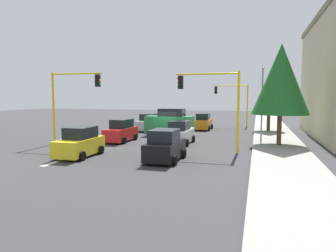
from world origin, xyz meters
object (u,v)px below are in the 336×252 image
(street_lamp_curbside, at_px, (262,93))
(car_orange, at_px, (203,122))
(traffic_signal_far_left, at_px, (233,97))
(tree_roadside_near, at_px, (281,79))
(traffic_signal_near_left, at_px, (213,96))
(car_silver, at_px, (148,123))
(delivery_van_green, at_px, (170,123))
(car_white, at_px, (180,133))
(traffic_signal_near_right, at_px, (72,94))
(car_yellow, at_px, (80,143))
(tree_roadside_mid, at_px, (269,95))
(car_red, at_px, (121,131))
(car_black, at_px, (165,147))

(street_lamp_curbside, height_order, car_orange, street_lamp_curbside)
(traffic_signal_far_left, bearing_deg, car_orange, -30.59)
(tree_roadside_near, bearing_deg, traffic_signal_near_left, -50.15)
(street_lamp_curbside, relative_size, car_silver, 1.67)
(delivery_van_green, distance_m, car_white, 5.47)
(traffic_signal_near_right, relative_size, street_lamp_curbside, 0.85)
(traffic_signal_far_left, xyz_separation_m, car_yellow, (24.14, -8.21, -3.04))
(tree_roadside_mid, distance_m, car_silver, 14.02)
(car_orange, bearing_deg, delivery_van_green, -18.71)
(tree_roadside_mid, height_order, car_red, tree_roadside_mid)
(traffic_signal_near_right, bearing_deg, traffic_signal_near_left, 90.00)
(traffic_signal_near_right, height_order, traffic_signal_near_left, traffic_signal_near_right)
(tree_roadside_mid, xyz_separation_m, car_red, (10.98, -12.80, -3.25))
(street_lamp_curbside, distance_m, car_silver, 13.38)
(delivery_van_green, height_order, car_orange, delivery_van_green)
(car_black, xyz_separation_m, car_silver, (-15.96, -6.82, 0.00))
(traffic_signal_far_left, bearing_deg, traffic_signal_near_left, 0.08)
(traffic_signal_near_right, distance_m, car_silver, 12.69)
(traffic_signal_far_left, distance_m, car_orange, 6.82)
(traffic_signal_far_left, height_order, car_red, traffic_signal_far_left)
(car_red, bearing_deg, tree_roadside_mid, 130.63)
(delivery_van_green, bearing_deg, traffic_signal_near_right, -37.00)
(traffic_signal_near_left, relative_size, car_red, 1.39)
(traffic_signal_near_left, relative_size, traffic_signal_far_left, 1.03)
(traffic_signal_near_right, relative_size, car_white, 1.46)
(street_lamp_curbside, height_order, car_white, street_lamp_curbside)
(delivery_van_green, relative_size, car_white, 1.17)
(delivery_van_green, bearing_deg, traffic_signal_near_left, 34.11)
(tree_roadside_mid, distance_m, car_black, 19.39)
(delivery_van_green, bearing_deg, car_white, 24.79)
(tree_roadside_mid, bearing_deg, car_silver, -81.75)
(traffic_signal_near_left, xyz_separation_m, car_silver, (-12.04, -9.20, -3.16))
(street_lamp_curbside, relative_size, car_orange, 1.88)
(car_black, xyz_separation_m, car_orange, (-18.66, -0.75, -0.00))
(tree_roadside_mid, bearing_deg, traffic_signal_near_right, -48.35)
(traffic_signal_far_left, xyz_separation_m, car_orange, (5.25, -3.11, -3.04))
(car_red, bearing_deg, tree_roadside_near, 94.23)
(traffic_signal_near_right, distance_m, car_black, 10.41)
(tree_roadside_mid, height_order, car_white, tree_roadside_mid)
(car_black, relative_size, car_silver, 0.92)
(car_white, bearing_deg, street_lamp_curbside, 134.75)
(traffic_signal_far_left, distance_m, street_lamp_curbside, 10.98)
(car_yellow, bearing_deg, traffic_signal_near_left, 116.66)
(car_white, height_order, car_silver, same)
(car_yellow, height_order, car_black, same)
(traffic_signal_near_left, relative_size, car_yellow, 1.49)
(traffic_signal_near_left, relative_size, car_black, 1.50)
(car_red, bearing_deg, traffic_signal_near_right, -44.26)
(traffic_signal_near_right, bearing_deg, car_black, 66.64)
(car_white, bearing_deg, tree_roadside_near, 96.87)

